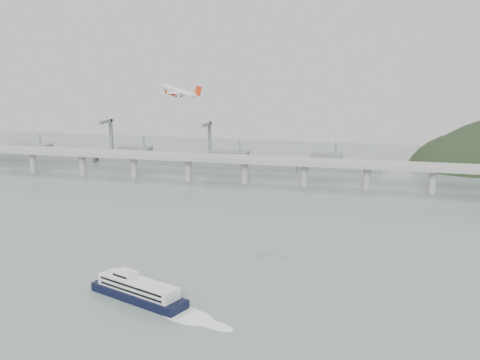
# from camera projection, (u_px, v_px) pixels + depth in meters

# --- Properties ---
(ground) EXTENTS (900.00, 900.00, 0.00)m
(ground) POSITION_uv_depth(u_px,v_px,m) (214.00, 275.00, 275.89)
(ground) COLOR slate
(ground) RESTS_ON ground
(bridge) EXTENTS (800.00, 22.00, 23.90)m
(bridge) POSITION_uv_depth(u_px,v_px,m) (279.00, 165.00, 462.34)
(bridge) COLOR #999A97
(bridge) RESTS_ON ground
(distant_fleet) EXTENTS (453.00, 60.90, 40.00)m
(distant_fleet) POSITION_uv_depth(u_px,v_px,m) (137.00, 157.00, 561.25)
(distant_fleet) COLOR slate
(distant_fleet) RESTS_ON ground
(ferry) EXTENTS (76.78, 37.23, 15.23)m
(ferry) POSITION_uv_depth(u_px,v_px,m) (138.00, 290.00, 247.53)
(ferry) COLOR black
(ferry) RESTS_ON ground
(airliner) EXTENTS (31.38, 29.17, 9.94)m
(airliner) POSITION_uv_depth(u_px,v_px,m) (179.00, 91.00, 333.93)
(airliner) COLOR silver
(airliner) RESTS_ON ground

